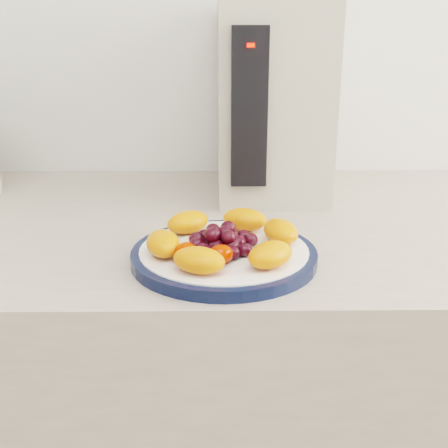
{
  "coord_description": "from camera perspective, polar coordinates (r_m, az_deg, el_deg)",
  "views": [
    {
      "loc": [
        0.1,
        0.38,
        1.18
      ],
      "look_at": [
        0.11,
        1.03,
        0.95
      ],
      "focal_mm": 45.0,
      "sensor_mm": 36.0,
      "label": 1
    }
  ],
  "objects": [
    {
      "name": "appliance_led",
      "position": [
        0.84,
        2.73,
        17.69
      ],
      "size": [
        0.01,
        0.01,
        0.01
      ],
      "primitive_type": "cube",
      "rotation": [
        0.0,
        0.0,
        0.01
      ],
      "color": "#FF0C05",
      "rests_on": "appliance_panel"
    },
    {
      "name": "appliance_panel",
      "position": [
        0.86,
        2.59,
        11.63
      ],
      "size": [
        0.05,
        0.02,
        0.24
      ],
      "primitive_type": "cube",
      "rotation": [
        0.0,
        0.0,
        0.01
      ],
      "color": "black",
      "rests_on": "appliance_body"
    },
    {
      "name": "fruit_plate",
      "position": [
        0.69,
        -0.21,
        -1.63
      ],
      "size": [
        0.2,
        0.2,
        0.03
      ],
      "color": "#F95E0E",
      "rests_on": "plate_face"
    },
    {
      "name": "plate_rim",
      "position": [
        0.71,
        0.0,
        -3.25
      ],
      "size": [
        0.23,
        0.23,
        0.01
      ],
      "primitive_type": "cylinder",
      "color": "black",
      "rests_on": "counter"
    },
    {
      "name": "plate_face",
      "position": [
        0.71,
        0.0,
        -3.17
      ],
      "size": [
        0.21,
        0.21,
        0.02
      ],
      "primitive_type": "cylinder",
      "color": "white",
      "rests_on": "counter"
    },
    {
      "name": "appliance_body",
      "position": [
        0.99,
        4.79,
        12.39
      ],
      "size": [
        0.18,
        0.26,
        0.32
      ],
      "primitive_type": "cube",
      "rotation": [
        0.0,
        0.0,
        0.01
      ],
      "color": "#ADA797",
      "rests_on": "counter"
    }
  ]
}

